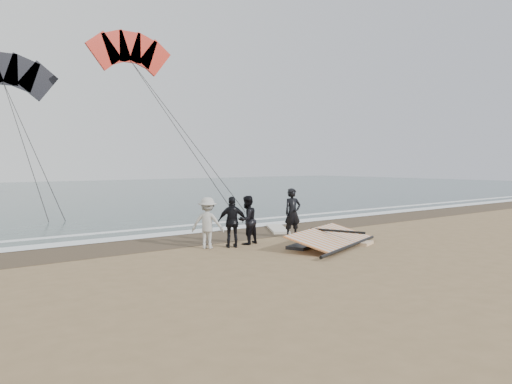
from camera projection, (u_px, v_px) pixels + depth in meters
ground at (341, 249)px, 14.79m from camera, size 120.00×120.00×0.00m
sea at (40, 194)px, 40.78m from camera, size 120.00×54.00×0.02m
wet_sand at (250, 232)px, 18.33m from camera, size 120.00×2.80×0.01m
foam_near at (228, 228)px, 19.43m from camera, size 120.00×0.90×0.01m
foam_far at (205, 224)px, 20.77m from camera, size 120.00×0.45×0.01m
man_main at (293, 213)px, 17.02m from camera, size 0.69×0.52×1.70m
board_white at (333, 240)px, 16.17m from camera, size 1.54×2.55×0.10m
board_cream at (278, 229)px, 18.96m from camera, size 1.72×2.24×0.09m
trio_cluster at (227, 222)px, 15.21m from camera, size 2.38×1.23×1.55m
sail_rig at (326, 240)px, 15.40m from camera, size 3.94×2.88×0.49m
kite_red at (130, 55)px, 32.49m from camera, size 6.34×5.66×14.45m
kite_dark at (3, 78)px, 31.04m from camera, size 7.45×6.38×14.63m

